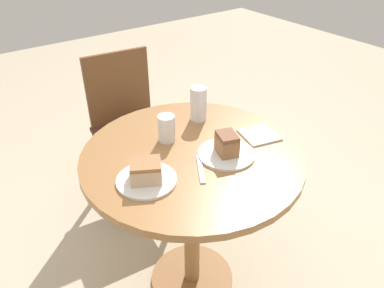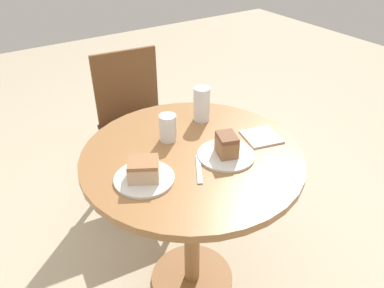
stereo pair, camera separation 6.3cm
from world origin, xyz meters
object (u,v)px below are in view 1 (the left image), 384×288
plate_far (147,180)px  cake_slice_near (227,144)px  glass_lemonade (167,130)px  plate_near (226,154)px  chair (130,128)px  cake_slice_far (146,171)px  glass_water (198,106)px

plate_far → cake_slice_near: (0.33, -0.04, 0.05)m
cake_slice_near → glass_lemonade: size_ratio=0.95×
plate_far → cake_slice_near: cake_slice_near is taller
glass_lemonade → plate_near: bearing=-60.4°
plate_near → chair: bearing=88.4°
cake_slice_far → glass_water: bearing=30.9°
plate_near → plate_far: 0.33m
plate_near → glass_water: size_ratio=1.44×
cake_slice_near → glass_water: glass_water is taller
plate_far → cake_slice_near: 0.33m
chair → plate_far: (-0.35, -0.82, 0.31)m
chair → plate_far: chair is taller
plate_near → plate_far: bearing=172.8°
cake_slice_near → glass_lemonade: 0.25m
cake_slice_near → glass_water: size_ratio=0.70×
glass_lemonade → glass_water: bearing=17.2°
plate_far → glass_lemonade: (0.20, 0.18, 0.04)m
plate_far → chair: bearing=67.0°
plate_near → cake_slice_near: size_ratio=2.06×
glass_lemonade → cake_slice_far: bearing=-138.1°
plate_near → cake_slice_far: cake_slice_far is taller
plate_near → cake_slice_near: bearing=180.0°
chair → glass_water: 0.69m
cake_slice_near → cake_slice_far: size_ratio=0.78×
cake_slice_near → glass_water: (0.08, 0.28, 0.02)m
chair → plate_far: bearing=-106.7°
plate_near → glass_lemonade: bearing=119.6°
chair → plate_far: 0.94m
cake_slice_near → cake_slice_far: (-0.33, 0.04, -0.01)m
plate_far → glass_lemonade: glass_lemonade is taller
chair → glass_lemonade: size_ratio=7.87×
plate_far → glass_lemonade: 0.27m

